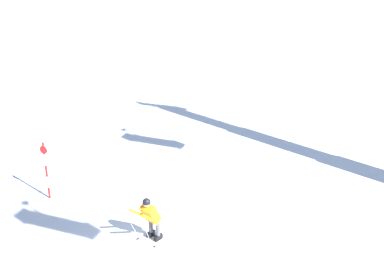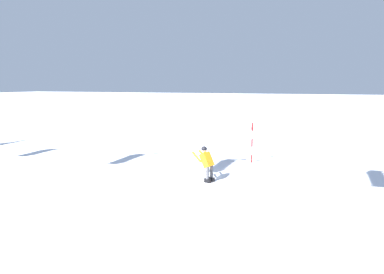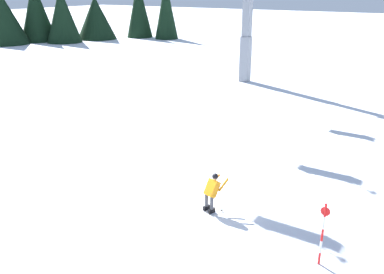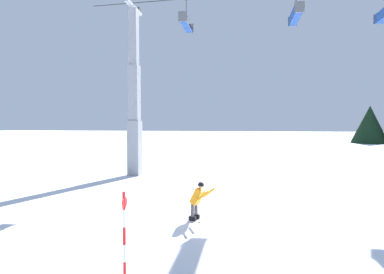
# 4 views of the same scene
# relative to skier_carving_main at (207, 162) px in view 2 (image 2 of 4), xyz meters

# --- Properties ---
(ground_plane) EXTENTS (260.00, 260.00, 0.00)m
(ground_plane) POSITION_rel_skier_carving_main_xyz_m (0.49, 1.22, -0.84)
(ground_plane) COLOR white
(skier_carving_main) EXTENTS (1.78, 1.02, 1.60)m
(skier_carving_main) POSITION_rel_skier_carving_main_xyz_m (0.00, 0.00, 0.00)
(skier_carving_main) COLOR white
(skier_carving_main) RESTS_ON ground_plane
(trail_marker_pole) EXTENTS (0.07, 0.28, 2.05)m
(trail_marker_pole) POSITION_rel_skier_carving_main_xyz_m (-1.03, -4.28, 0.27)
(trail_marker_pole) COLOR red
(trail_marker_pole) RESTS_ON ground_plane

